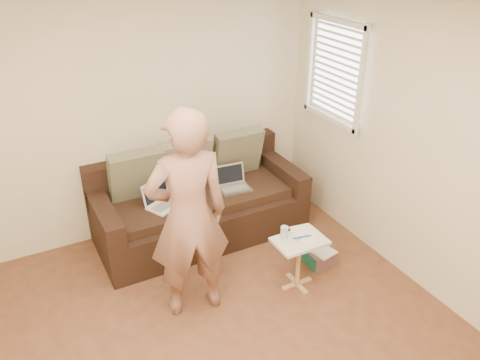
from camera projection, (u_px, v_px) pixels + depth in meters
The scene contains 16 objects.
ceiling at pixel (230, 19), 2.56m from camera, with size 4.50×4.50×0.00m, color white.
wall_back at pixel (131, 117), 4.93m from camera, with size 4.00×4.00×0.00m, color beige.
wall_right at pixel (449, 163), 4.00m from camera, with size 4.50×4.50×0.00m, color beige.
window_blinds at pixel (335, 71), 4.96m from camera, with size 0.12×0.88×1.08m, color white, non-canonical shape.
sofa at pixel (200, 201), 5.18m from camera, with size 2.20×0.95×0.85m, color black, non-canonical shape.
pillow_left at pixel (136, 175), 4.92m from camera, with size 0.55×0.14×0.55m, color #555942, non-canonical shape.
pillow_mid at pixel (186, 162), 5.17m from camera, with size 0.55×0.14×0.55m, color #6C5F4D, non-canonical shape.
pillow_right at pixel (237, 152), 5.39m from camera, with size 0.55×0.14×0.55m, color #555942, non-canonical shape.
laptop_silver at pixel (235, 189), 5.20m from camera, with size 0.33×0.24×0.22m, color #B7BABC, non-canonical shape.
laptop_white at pixel (166, 206), 4.90m from camera, with size 0.34×0.25×0.25m, color white, non-canonical shape.
person at pixel (188, 217), 3.94m from camera, with size 0.69×0.46×1.88m, color #8F574E.
side_table at pixel (298, 263), 4.51m from camera, with size 0.47×0.33×0.51m, color silver, non-canonical shape.
drinking_glass at pixel (284, 232), 4.39m from camera, with size 0.07×0.07×0.12m, color silver, non-canonical shape.
scissors at pixel (302, 237), 4.41m from camera, with size 0.18×0.10×0.02m, color silver, non-canonical shape.
paper_on_table at pixel (306, 234), 4.47m from camera, with size 0.21×0.30×0.00m, color white, non-canonical shape.
striped_box at pixel (319, 256), 4.88m from camera, with size 0.27×0.27×0.17m, color #BC1C42, non-canonical shape.
Camera 1 is at (-1.20, -2.38, 3.05)m, focal length 36.49 mm.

